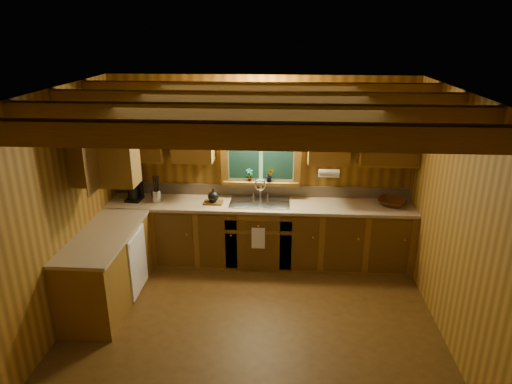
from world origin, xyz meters
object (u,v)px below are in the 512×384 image
at_px(coffee_maker, 134,188).
at_px(cutting_board, 213,202).
at_px(sink, 260,206).
at_px(wicker_basket, 392,202).

xyz_separation_m(coffee_maker, cutting_board, (1.12, -0.08, -0.16)).
xyz_separation_m(sink, wicker_basket, (1.80, 0.02, 0.09)).
bearing_deg(sink, cutting_board, -175.05).
height_order(sink, coffee_maker, coffee_maker).
bearing_deg(cutting_board, coffee_maker, 176.69).
distance_m(cutting_board, wicker_basket, 2.44).
bearing_deg(cutting_board, sink, 5.53).
relative_size(coffee_maker, wicker_basket, 0.97).
relative_size(sink, wicker_basket, 2.24).
bearing_deg(coffee_maker, cutting_board, 1.60).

